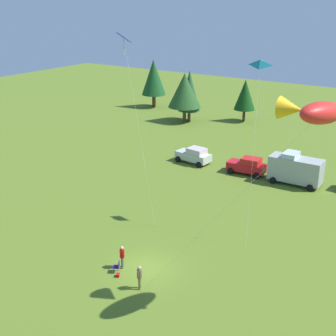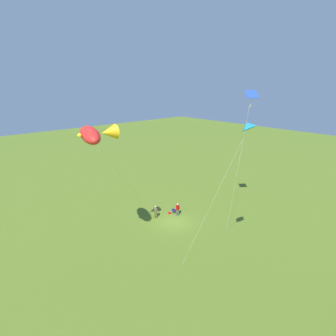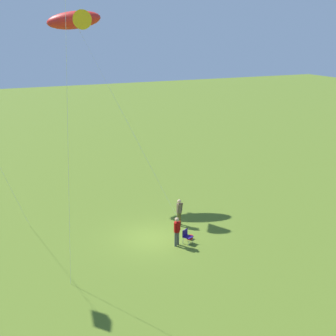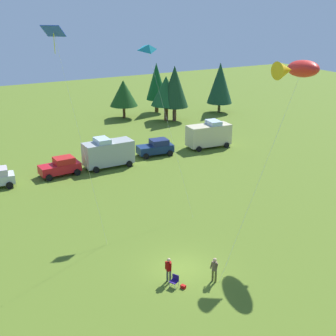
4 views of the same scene
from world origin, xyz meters
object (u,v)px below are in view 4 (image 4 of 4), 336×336
(van_camper_beige, at_px, (209,134))
(person_kite_flyer, at_px, (214,268))
(folding_chair, at_px, (175,280))
(person_spectator, at_px, (169,268))
(van_motorhome_grey, at_px, (108,152))
(kite_large_fish, at_px, (298,69))
(car_red_sedan, at_px, (61,166))
(car_navy_hatch, at_px, (156,147))
(kite_delta_teal, at_px, (149,48))
(backpack_on_grass, at_px, (183,287))
(kite_diamond_blue, at_px, (55,37))

(van_camper_beige, bearing_deg, person_kite_flyer, -118.59)
(folding_chair, height_order, person_spectator, person_spectator)
(van_motorhome_grey, height_order, kite_large_fish, kite_large_fish)
(kite_large_fish, bearing_deg, car_red_sedan, 121.44)
(van_motorhome_grey, height_order, car_navy_hatch, van_motorhome_grey)
(person_spectator, bearing_deg, person_kite_flyer, 124.30)
(folding_chair, xyz_separation_m, car_navy_hatch, (11.25, 24.52, 0.46))
(kite_delta_teal, bearing_deg, van_camper_beige, 40.04)
(van_motorhome_grey, distance_m, kite_large_fish, 24.20)
(car_navy_hatch, height_order, van_camper_beige, van_camper_beige)
(backpack_on_grass, relative_size, car_navy_hatch, 0.07)
(car_red_sedan, xyz_separation_m, kite_large_fish, (12.40, -20.29, 11.72))
(kite_diamond_blue, bearing_deg, person_spectator, -55.87)
(van_motorhome_grey, distance_m, kite_delta_teal, 16.20)
(kite_large_fish, bearing_deg, van_camper_beige, 72.72)
(kite_diamond_blue, bearing_deg, folding_chair, -58.07)
(folding_chair, height_order, van_camper_beige, van_camper_beige)
(car_navy_hatch, bearing_deg, van_motorhome_grey, -164.65)
(backpack_on_grass, relative_size, van_camper_beige, 0.06)
(car_red_sedan, bearing_deg, van_camper_beige, -0.83)
(kite_delta_teal, bearing_deg, car_navy_hatch, 60.90)
(folding_chair, relative_size, van_motorhome_grey, 0.15)
(person_spectator, distance_m, kite_diamond_blue, 16.24)
(person_kite_flyer, bearing_deg, kite_diamond_blue, -75.09)
(van_motorhome_grey, bearing_deg, car_red_sedan, -0.25)
(folding_chair, relative_size, person_spectator, 0.47)
(folding_chair, height_order, backpack_on_grass, folding_chair)
(kite_diamond_blue, bearing_deg, van_motorhome_grey, 60.06)
(van_motorhome_grey, distance_m, car_navy_hatch, 6.59)
(person_kite_flyer, distance_m, car_navy_hatch, 26.71)
(person_spectator, height_order, kite_delta_teal, kite_delta_teal)
(folding_chair, distance_m, person_spectator, 0.86)
(van_motorhome_grey, bearing_deg, van_camper_beige, -177.65)
(person_kite_flyer, relative_size, van_camper_beige, 0.31)
(person_spectator, bearing_deg, kite_delta_teal, -138.84)
(person_kite_flyer, relative_size, person_spectator, 1.00)
(car_navy_hatch, distance_m, kite_diamond_blue, 27.39)
(folding_chair, xyz_separation_m, van_camper_beige, (18.43, 24.18, 1.16))
(van_camper_beige, relative_size, kite_delta_teal, 0.39)
(folding_chair, height_order, car_navy_hatch, car_navy_hatch)
(kite_delta_teal, bearing_deg, folding_chair, -110.10)
(van_motorhome_grey, xyz_separation_m, kite_large_fish, (7.06, -20.35, 11.03))
(folding_chair, xyz_separation_m, backpack_on_grass, (0.40, -0.42, -0.38))
(backpack_on_grass, xyz_separation_m, kite_delta_teal, (4.20, 12.98, 13.57))
(backpack_on_grass, height_order, car_navy_hatch, car_navy_hatch)
(van_camper_beige, height_order, kite_large_fish, kite_large_fish)
(kite_delta_teal, bearing_deg, van_motorhome_grey, 88.92)
(car_navy_hatch, bearing_deg, person_spectator, -109.90)
(car_navy_hatch, bearing_deg, folding_chair, -109.18)
(van_camper_beige, bearing_deg, car_red_sedan, -173.50)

